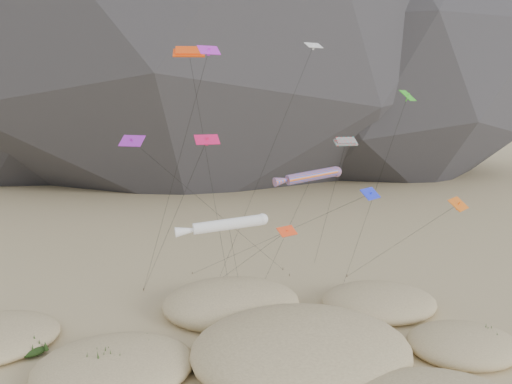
% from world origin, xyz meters
% --- Properties ---
extents(dunes, '(50.42, 35.06, 4.49)m').
position_xyz_m(dunes, '(-2.18, 4.01, 0.78)').
color(dunes, '#CCB789').
rests_on(dunes, ground).
extents(dune_grass, '(41.54, 30.01, 1.52)m').
position_xyz_m(dune_grass, '(-0.14, 2.84, 0.83)').
color(dune_grass, black).
rests_on(dune_grass, ground).
extents(kite_stakes, '(23.54, 7.27, 0.30)m').
position_xyz_m(kite_stakes, '(1.97, 23.12, 0.15)').
color(kite_stakes, '#3F2D1E').
rests_on(kite_stakes, ground).
extents(rainbow_tube_kite, '(6.98, 10.06, 14.41)m').
position_xyz_m(rainbow_tube_kite, '(5.33, 13.01, 13.63)').
color(rainbow_tube_kite, orange).
rests_on(rainbow_tube_kite, ground).
extents(white_tube_kite, '(7.39, 16.41, 11.96)m').
position_xyz_m(white_tube_kite, '(-3.63, 5.59, 11.24)').
color(white_tube_kite, silver).
rests_on(white_tube_kite, ground).
extents(orange_parafoil, '(5.76, 6.43, 25.53)m').
position_xyz_m(orange_parafoil, '(-5.24, 17.61, 24.76)').
color(orange_parafoil, '#EA400C').
rests_on(orange_parafoil, ground).
extents(multi_parafoil, '(3.81, 17.27, 17.34)m').
position_xyz_m(multi_parafoil, '(7.96, 11.20, 16.66)').
color(multi_parafoil, red).
rests_on(multi_parafoil, ground).
extents(delta_kites, '(29.62, 22.90, 26.04)m').
position_xyz_m(delta_kites, '(4.33, 10.35, 16.68)').
color(delta_kites, purple).
rests_on(delta_kites, ground).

